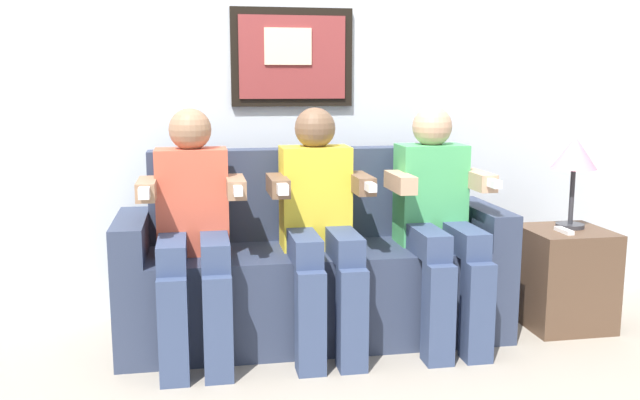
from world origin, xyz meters
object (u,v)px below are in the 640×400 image
person_in_middle (320,220)px  table_lamp (574,157)px  couch (314,272)px  person_on_right (439,216)px  side_table_right (564,278)px  person_on_left (193,225)px  spare_remote_on_table (564,231)px

person_in_middle → table_lamp: person_in_middle is taller
couch → person_on_right: (0.57, -0.17, 0.29)m
couch → side_table_right: size_ratio=3.67×
couch → side_table_right: couch is taller
side_table_right → person_on_left: bearing=-178.1°
person_in_middle → table_lamp: bearing=4.2°
table_lamp → person_on_right: bearing=-172.5°
table_lamp → person_in_middle: bearing=-175.8°
person_in_middle → table_lamp: size_ratio=2.41×
person_on_right → table_lamp: bearing=7.5°
side_table_right → spare_remote_on_table: 0.27m
couch → spare_remote_on_table: size_ratio=14.11×
couch → table_lamp: bearing=-3.1°
couch → person_in_middle: person_in_middle is taller
person_in_middle → person_on_right: 0.57m
spare_remote_on_table → person_on_right: bearing=179.4°
side_table_right → table_lamp: size_ratio=1.09×
couch → spare_remote_on_table: 1.24m
table_lamp → spare_remote_on_table: (-0.09, -0.10, -0.35)m
person_on_right → table_lamp: person_on_right is taller
person_on_right → person_on_left: bearing=-180.0°
side_table_right → couch: bearing=175.2°
person_on_right → side_table_right: (0.70, 0.06, -0.36)m
side_table_right → table_lamp: (0.04, 0.04, 0.61)m
person_in_middle → person_on_right: bearing=0.0°
person_in_middle → side_table_right: size_ratio=2.22×
person_on_left → spare_remote_on_table: bearing=-0.2°
side_table_right → person_on_right: bearing=-175.0°
couch → person_on_right: person_on_right is taller
spare_remote_on_table → couch: bearing=171.9°
person_on_left → side_table_right: bearing=1.9°
table_lamp → spare_remote_on_table: size_ratio=3.54×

